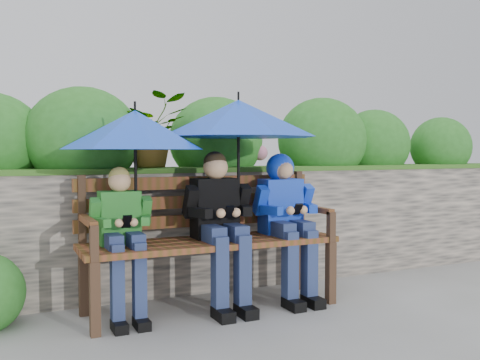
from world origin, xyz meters
name	(u,v)px	position (x,y,z in m)	size (l,w,h in m)	color
ground	(246,310)	(0.00, 0.00, 0.00)	(60.00, 60.00, 0.00)	gray
garden_backdrop	(176,208)	(-0.01, 1.61, 0.59)	(8.00, 2.87, 1.72)	#4B4844
park_bench	(207,231)	(-0.22, 0.21, 0.57)	(1.89, 0.55, 1.00)	#432D1E
boy_left	(122,232)	(-0.87, 0.13, 0.62)	(0.41, 0.48, 1.06)	#1F7420
boy_middle	(220,220)	(-0.16, 0.12, 0.66)	(0.49, 0.57, 1.16)	black
boy_right	(286,211)	(0.41, 0.13, 0.69)	(0.48, 0.58, 1.15)	blue
umbrella_left	(135,130)	(-0.77, 0.16, 1.31)	(1.00, 1.00, 0.77)	blue
umbrella_right	(238,118)	(0.02, 0.17, 1.41)	(1.19, 1.19, 0.86)	blue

